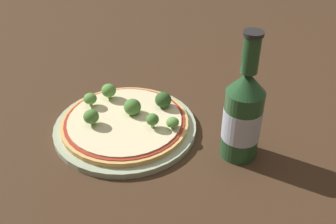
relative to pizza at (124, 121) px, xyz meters
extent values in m
plane|color=#3D2819|center=(0.00, 0.01, -0.02)|extent=(3.00, 3.00, 0.00)
cylinder|color=#A3B293|center=(0.00, 0.00, -0.01)|extent=(0.27, 0.27, 0.01)
cylinder|color=tan|center=(0.00, 0.00, 0.00)|extent=(0.25, 0.25, 0.01)
cylinder|color=maroon|center=(0.00, 0.00, 0.00)|extent=(0.23, 0.23, 0.00)
cylinder|color=beige|center=(0.00, 0.00, 0.00)|extent=(0.22, 0.22, 0.00)
cylinder|color=#89A866|center=(-0.08, -0.03, 0.01)|extent=(0.01, 0.01, 0.01)
ellipsoid|color=#568E3D|center=(-0.08, -0.03, 0.02)|extent=(0.03, 0.03, 0.02)
cylinder|color=#89A866|center=(-0.08, 0.02, 0.01)|extent=(0.01, 0.01, 0.01)
ellipsoid|color=#568E3D|center=(-0.08, 0.02, 0.03)|extent=(0.03, 0.03, 0.03)
cylinder|color=#89A866|center=(0.00, 0.02, 0.01)|extent=(0.01, 0.01, 0.01)
ellipsoid|color=#477A33|center=(0.00, 0.02, 0.02)|extent=(0.03, 0.03, 0.03)
cylinder|color=#89A866|center=(0.06, 0.03, 0.01)|extent=(0.01, 0.01, 0.01)
ellipsoid|color=#477A33|center=(0.06, 0.03, 0.03)|extent=(0.02, 0.02, 0.02)
cylinder|color=#89A866|center=(0.08, 0.06, 0.01)|extent=(0.01, 0.01, 0.01)
ellipsoid|color=#568E3D|center=(0.08, 0.06, 0.02)|extent=(0.02, 0.02, 0.02)
cylinder|color=#89A866|center=(0.01, 0.08, 0.01)|extent=(0.01, 0.01, 0.01)
ellipsoid|color=#2D5123|center=(0.01, 0.08, 0.02)|extent=(0.03, 0.03, 0.03)
cylinder|color=#89A866|center=(-0.02, -0.06, 0.01)|extent=(0.01, 0.01, 0.01)
ellipsoid|color=#477A33|center=(-0.02, -0.06, 0.02)|extent=(0.03, 0.03, 0.03)
cylinder|color=#234C28|center=(0.18, 0.13, 0.05)|extent=(0.07, 0.07, 0.13)
cylinder|color=#B2BCD1|center=(0.18, 0.13, 0.05)|extent=(0.07, 0.07, 0.06)
cone|color=#234C28|center=(0.18, 0.13, 0.13)|extent=(0.07, 0.07, 0.04)
cylinder|color=#234C28|center=(0.18, 0.13, 0.18)|extent=(0.03, 0.03, 0.06)
cylinder|color=black|center=(0.18, 0.13, 0.21)|extent=(0.03, 0.03, 0.01)
camera|label=1|loc=(0.54, -0.30, 0.45)|focal=42.00mm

